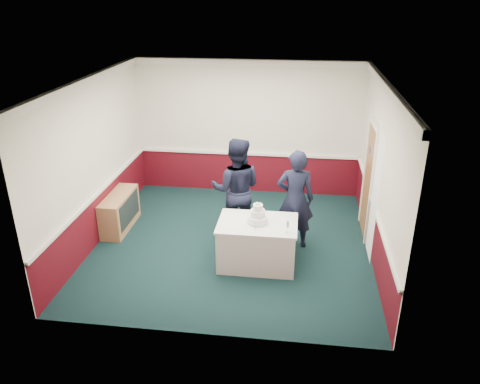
# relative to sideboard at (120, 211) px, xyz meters

# --- Properties ---
(ground) EXTENTS (5.00, 5.00, 0.00)m
(ground) POSITION_rel_sideboard_xyz_m (2.28, -0.35, -0.35)
(ground) COLOR black
(ground) RESTS_ON ground
(room_shell) EXTENTS (5.00, 5.00, 3.00)m
(room_shell) POSITION_rel_sideboard_xyz_m (2.36, 0.26, 1.62)
(room_shell) COLOR silver
(room_shell) RESTS_ON ground
(sideboard) EXTENTS (0.41, 1.20, 0.70)m
(sideboard) POSITION_rel_sideboard_xyz_m (0.00, 0.00, 0.00)
(sideboard) COLOR #AA7952
(sideboard) RESTS_ON ground
(cake_table) EXTENTS (1.32, 0.92, 0.79)m
(cake_table) POSITION_rel_sideboard_xyz_m (2.79, -0.96, 0.05)
(cake_table) COLOR white
(cake_table) RESTS_ON ground
(wedding_cake) EXTENTS (0.35, 0.35, 0.36)m
(wedding_cake) POSITION_rel_sideboard_xyz_m (2.79, -0.96, 0.55)
(wedding_cake) COLOR white
(wedding_cake) RESTS_ON cake_table
(cake_knife) EXTENTS (0.10, 0.21, 0.00)m
(cake_knife) POSITION_rel_sideboard_xyz_m (2.76, -1.16, 0.44)
(cake_knife) COLOR silver
(cake_knife) RESTS_ON cake_table
(champagne_flute) EXTENTS (0.05, 0.05, 0.21)m
(champagne_flute) POSITION_rel_sideboard_xyz_m (3.29, -1.24, 0.58)
(champagne_flute) COLOR silver
(champagne_flute) RESTS_ON cake_table
(person_man) EXTENTS (0.98, 0.78, 1.95)m
(person_man) POSITION_rel_sideboard_xyz_m (2.31, -0.05, 0.62)
(person_man) COLOR black
(person_man) RESTS_ON ground
(person_woman) EXTENTS (0.69, 0.48, 1.84)m
(person_woman) POSITION_rel_sideboard_xyz_m (3.39, -0.24, 0.57)
(person_woman) COLOR black
(person_woman) RESTS_ON ground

